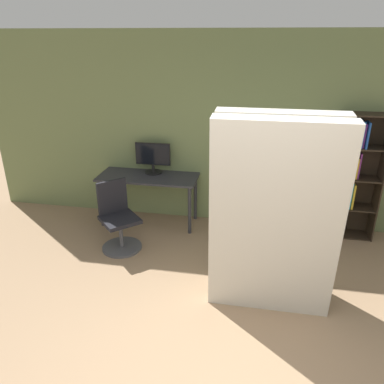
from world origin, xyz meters
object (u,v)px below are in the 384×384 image
object	(u,v)px
bookshelf	(350,175)
mattress_far	(274,209)
office_chair	(119,223)
mattress_near	(275,223)
monitor	(153,157)

from	to	relation	value
bookshelf	mattress_far	xyz separation A→B (m)	(-1.03, -1.50, 0.12)
office_chair	mattress_near	bearing A→B (deg)	-24.79
office_chair	mattress_far	xyz separation A→B (m)	(1.93, -0.59, 0.64)
mattress_near	mattress_far	world-z (taller)	same
monitor	mattress_far	xyz separation A→B (m)	(1.70, -1.50, 0.01)
bookshelf	mattress_near	size ratio (longest dim) A/B	0.86
monitor	mattress_far	size ratio (longest dim) A/B	0.26
bookshelf	mattress_far	bearing A→B (deg)	-124.50
monitor	mattress_far	world-z (taller)	mattress_far
office_chair	monitor	bearing A→B (deg)	75.92
monitor	mattress_near	world-z (taller)	mattress_near
bookshelf	mattress_near	world-z (taller)	mattress_near
monitor	bookshelf	world-z (taller)	bookshelf
mattress_near	bookshelf	bearing A→B (deg)	60.22
office_chair	bookshelf	world-z (taller)	bookshelf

